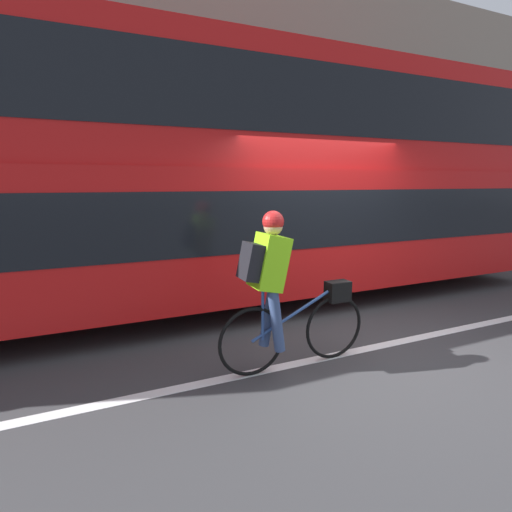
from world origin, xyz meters
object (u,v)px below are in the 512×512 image
object	(u,v)px
bus	(225,172)
street_sign_post	(344,199)
cyclist_on_bike	(281,287)
trash_bin	(302,233)

from	to	relation	value
bus	street_sign_post	distance (m)	5.52
cyclist_on_bike	trash_bin	bearing A→B (deg)	57.20
cyclist_on_bike	street_sign_post	distance (m)	7.37
cyclist_on_bike	trash_bin	distance (m)	6.59
bus	cyclist_on_bike	xyz separation A→B (m)	(-0.31, -2.44, -1.20)
bus	trash_bin	size ratio (longest dim) A/B	12.19
bus	street_sign_post	xyz separation A→B (m)	(4.54, 3.08, -0.62)
street_sign_post	bus	bearing A→B (deg)	-145.79
trash_bin	street_sign_post	bearing A→B (deg)	-0.29
cyclist_on_bike	street_sign_post	world-z (taller)	street_sign_post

